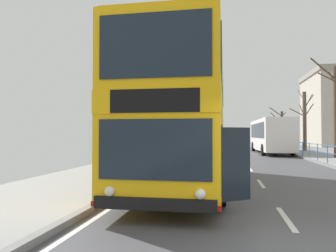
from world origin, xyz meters
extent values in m
cube|color=silver|center=(0.00, 2.60, 0.00)|extent=(0.12, 2.00, 0.00)
cube|color=silver|center=(0.00, 7.40, 0.00)|extent=(0.12, 2.00, 0.00)
cube|color=silver|center=(0.00, 12.20, 0.00)|extent=(0.12, 2.00, 0.00)
cube|color=silver|center=(0.00, 17.00, 0.00)|extent=(0.12, 2.00, 0.00)
cube|color=silver|center=(0.00, 21.80, 0.00)|extent=(0.12, 2.00, 0.00)
cube|color=silver|center=(0.00, 26.60, 0.00)|extent=(0.12, 2.00, 0.00)
cube|color=silver|center=(0.00, 31.40, 0.00)|extent=(0.12, 2.00, 0.00)
cube|color=silver|center=(0.00, 36.20, 0.00)|extent=(0.12, 2.00, 0.00)
cube|color=silver|center=(0.00, 41.00, 0.00)|extent=(0.12, 2.00, 0.00)
cube|color=silver|center=(0.00, 45.80, 0.00)|extent=(0.12, 2.00, 0.00)
cube|color=silver|center=(0.00, 50.60, 0.00)|extent=(0.12, 2.00, 0.00)
cube|color=silver|center=(-3.95, 0.00, 0.00)|extent=(0.12, 133.00, 0.00)
cube|color=gray|center=(-4.30, 0.00, 0.07)|extent=(0.20, 140.00, 0.14)
cube|color=#F4B20F|center=(-2.59, 6.50, 1.26)|extent=(2.51, 10.11, 1.82)
cube|color=#F4B20F|center=(-2.59, 6.50, 2.41)|extent=(2.53, 10.16, 0.48)
cube|color=#F4B20F|center=(-2.59, 6.50, 3.48)|extent=(2.51, 10.11, 1.67)
cube|color=#D0970D|center=(-2.59, 6.50, 4.36)|extent=(2.44, 9.81, 0.08)
cube|color=#19232D|center=(-2.58, 1.43, 1.48)|extent=(2.20, 0.03, 1.17)
cube|color=black|center=(-2.58, 1.43, 2.41)|extent=(1.75, 0.03, 0.46)
cube|color=#19232D|center=(-2.58, 1.43, 3.48)|extent=(2.20, 0.03, 1.27)
cube|color=black|center=(-2.58, 1.43, 0.45)|extent=(2.38, 0.08, 0.24)
cube|color=#B2140F|center=(-2.59, 6.50, 0.41)|extent=(2.54, 10.16, 0.10)
cube|color=#19232D|center=(-1.33, 6.76, 1.52)|extent=(0.03, 7.88, 0.95)
cube|color=#19232D|center=(-1.33, 6.50, 3.57)|extent=(0.03, 9.10, 1.00)
cube|color=#19232D|center=(-3.85, 6.75, 1.52)|extent=(0.03, 7.88, 0.95)
cube|color=#19232D|center=(-3.85, 6.50, 3.57)|extent=(0.03, 9.10, 1.00)
sphere|color=white|center=(-1.71, 1.42, 0.67)|extent=(0.20, 0.20, 0.20)
sphere|color=white|center=(-3.46, 1.42, 0.67)|extent=(0.20, 0.20, 0.20)
cube|color=#19232D|center=(-1.05, 2.50, 1.13)|extent=(0.68, 0.49, 1.57)
cube|color=black|center=(-1.39, 2.80, 1.13)|extent=(0.10, 0.90, 1.57)
cylinder|color=black|center=(-1.38, 3.65, 0.52)|extent=(0.30, 1.04, 1.04)
cylinder|color=black|center=(-3.79, 3.65, 0.52)|extent=(0.30, 1.04, 1.04)
cylinder|color=black|center=(-1.39, 9.66, 0.52)|extent=(0.30, 1.04, 1.04)
cylinder|color=black|center=(-3.79, 9.66, 0.52)|extent=(0.30, 1.04, 1.04)
cube|color=white|center=(2.90, 26.47, 1.71)|extent=(2.74, 11.03, 2.78)
cube|color=#19232D|center=(1.67, 26.44, 2.10)|extent=(0.26, 9.32, 1.33)
cube|color=#19232D|center=(4.14, 26.50, 2.10)|extent=(0.26, 9.32, 1.33)
cube|color=#19232D|center=(2.76, 31.96, 1.99)|extent=(2.11, 0.08, 1.67)
cylinder|color=black|center=(1.64, 29.92, 0.48)|extent=(0.30, 0.97, 0.96)
cylinder|color=black|center=(3.99, 29.98, 0.48)|extent=(0.30, 0.97, 0.96)
cylinder|color=black|center=(1.82, 22.75, 0.48)|extent=(0.30, 0.97, 0.96)
cylinder|color=black|center=(4.18, 22.82, 0.48)|extent=(0.30, 0.97, 0.96)
cylinder|color=#386BA8|center=(4.45, 14.93, 0.66)|extent=(0.05, 0.05, 1.04)
cylinder|color=#386BA8|center=(4.45, 16.88, 0.66)|extent=(0.05, 0.05, 1.04)
cylinder|color=#386BA8|center=(4.45, 18.82, 0.66)|extent=(0.05, 0.05, 1.04)
cylinder|color=#386BA8|center=(4.45, 20.77, 0.66)|extent=(0.05, 0.05, 1.04)
cylinder|color=#386BA8|center=(4.45, 22.72, 0.66)|extent=(0.05, 0.05, 1.04)
cylinder|color=#386BA8|center=(4.45, 24.67, 0.66)|extent=(0.05, 0.05, 1.04)
cylinder|color=#386BA8|center=(4.45, 26.62, 0.66)|extent=(0.05, 0.05, 1.04)
cylinder|color=#386BA8|center=(4.45, 28.56, 0.66)|extent=(0.05, 0.05, 1.04)
cylinder|color=#386BA8|center=(4.45, 30.51, 0.66)|extent=(0.05, 0.05, 1.04)
cylinder|color=#386BA8|center=(4.45, 32.46, 0.66)|extent=(0.05, 0.05, 1.04)
cylinder|color=#386BA8|center=(4.45, 15.90, 1.13)|extent=(0.04, 33.11, 0.04)
cylinder|color=#386BA8|center=(4.45, 15.90, 0.71)|extent=(0.04, 33.11, 0.04)
cylinder|color=#4C3D2D|center=(6.11, 39.40, 2.44)|extent=(0.34, 0.34, 4.61)
cylinder|color=#4C3D2D|center=(6.43, 39.89, 4.38)|extent=(0.76, 1.07, 0.65)
cylinder|color=#4C3D2D|center=(5.25, 38.79, 4.67)|extent=(1.83, 1.34, 1.20)
cylinder|color=#4C3D2D|center=(6.63, 39.38, 3.41)|extent=(1.11, 0.13, 1.21)
cylinder|color=#4C3D2D|center=(5.42, 39.50, 3.84)|extent=(1.46, 0.31, 1.62)
cylinder|color=#4C3D2D|center=(5.89, 39.89, 3.43)|extent=(0.50, 1.04, 0.83)
cylinder|color=brown|center=(6.60, 29.39, 3.08)|extent=(0.37, 0.37, 5.88)
cylinder|color=brown|center=(7.03, 29.36, 5.10)|extent=(0.92, 0.14, 1.20)
cylinder|color=brown|center=(6.50, 30.33, 5.79)|extent=(0.29, 1.93, 1.35)
cylinder|color=brown|center=(7.05, 29.52, 4.16)|extent=(1.00, 0.38, 1.36)
cylinder|color=brown|center=(6.94, 29.19, 5.02)|extent=(0.77, 0.51, 1.45)
cylinder|color=brown|center=(6.49, 29.93, 4.14)|extent=(0.33, 1.17, 1.38)
cylinder|color=brown|center=(5.96, 29.78, 4.01)|extent=(1.37, 0.88, 0.92)
cylinder|color=#4C3D2D|center=(6.41, 19.53, 3.33)|extent=(0.36, 0.36, 6.38)
cylinder|color=#4C3D2D|center=(5.58, 19.49, 6.38)|extent=(1.75, 0.19, 1.64)
cylinder|color=#4C3D2D|center=(6.31, 19.93, 5.71)|extent=(0.33, 0.90, 1.23)
cylinder|color=#4C3D2D|center=(5.85, 19.61, 5.80)|extent=(1.19, 0.26, 0.76)
camera|label=1|loc=(-1.25, -4.50, 1.77)|focal=34.20mm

